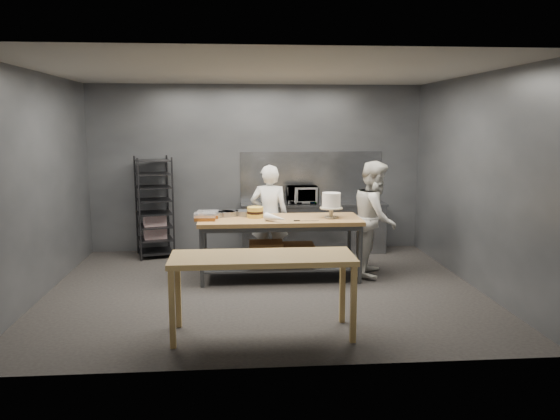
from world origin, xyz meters
The scene contains 16 objects.
ground centered at (0.00, 0.00, 0.00)m, with size 6.00×6.00×0.00m, color black.
back_wall centered at (0.00, 2.50, 1.50)m, with size 6.00×0.04×3.00m, color #4C4F54.
work_table centered at (0.27, 0.55, 0.57)m, with size 2.40×0.90×0.92m.
near_counter centered at (-0.10, -1.66, 0.81)m, with size 2.00×0.70×0.90m.
back_counter centered at (1.00, 2.18, 0.45)m, with size 2.60×0.60×0.90m.
splashback_panel centered at (1.00, 2.48, 1.35)m, with size 2.60×0.02×0.90m, color slate.
speed_rack centered at (-1.80, 2.10, 0.86)m, with size 0.75×0.78×1.75m.
chef_behind centered at (0.15, 1.19, 0.83)m, with size 0.61×0.40×1.67m, color white.
chef_right centered at (1.74, 0.65, 0.88)m, with size 0.85×0.66×1.75m, color silver.
microwave centered at (0.80, 2.18, 1.05)m, with size 0.54×0.37×0.30m, color black.
frosted_cake_stand centered at (1.03, 0.51, 1.16)m, with size 0.34×0.34×0.38m.
layer_cake centered at (-0.10, 0.62, 1.00)m, with size 0.24×0.24×0.16m.
cake_pans centered at (-0.50, 0.78, 0.96)m, with size 0.79×0.43×0.07m.
piping_bag centered at (0.18, 0.21, 0.98)m, with size 0.12×0.12×0.38m, color white.
offset_spatula centered at (0.58, 0.27, 0.93)m, with size 0.36×0.02×0.02m.
pastry_clamshells centered at (-0.82, 0.53, 0.98)m, with size 0.35×0.41×0.11m.
Camera 1 is at (-0.38, -7.42, 2.33)m, focal length 35.00 mm.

